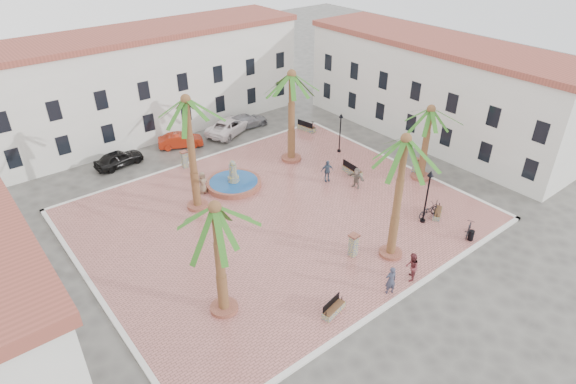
# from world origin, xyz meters

# --- Properties ---
(ground) EXTENTS (120.00, 120.00, 0.00)m
(ground) POSITION_xyz_m (0.00, 0.00, 0.00)
(ground) COLOR #56544F
(ground) RESTS_ON ground
(plaza) EXTENTS (26.00, 22.00, 0.15)m
(plaza) POSITION_xyz_m (0.00, 0.00, 0.07)
(plaza) COLOR #B36861
(plaza) RESTS_ON ground
(kerb_n) EXTENTS (26.30, 0.30, 0.16)m
(kerb_n) POSITION_xyz_m (0.00, 11.00, 0.08)
(kerb_n) COLOR silver
(kerb_n) RESTS_ON ground
(kerb_s) EXTENTS (26.30, 0.30, 0.16)m
(kerb_s) POSITION_xyz_m (0.00, -11.00, 0.08)
(kerb_s) COLOR silver
(kerb_s) RESTS_ON ground
(kerb_e) EXTENTS (0.30, 22.30, 0.16)m
(kerb_e) POSITION_xyz_m (13.00, 0.00, 0.08)
(kerb_e) COLOR silver
(kerb_e) RESTS_ON ground
(kerb_w) EXTENTS (0.30, 22.30, 0.16)m
(kerb_w) POSITION_xyz_m (-13.00, 0.00, 0.08)
(kerb_w) COLOR silver
(kerb_w) RESTS_ON ground
(building_north) EXTENTS (30.40, 7.40, 9.50)m
(building_north) POSITION_xyz_m (-0.00, 19.99, 4.77)
(building_north) COLOR silver
(building_north) RESTS_ON ground
(building_east) EXTENTS (7.40, 26.40, 9.00)m
(building_east) POSITION_xyz_m (19.99, 2.00, 4.52)
(building_east) COLOR silver
(building_east) RESTS_ON ground
(fountain) EXTENTS (4.29, 4.29, 2.22)m
(fountain) POSITION_xyz_m (-0.23, 5.28, 0.45)
(fountain) COLOR #9A523F
(fountain) RESTS_ON plaza
(palm_nw) EXTENTS (4.98, 4.98, 8.58)m
(palm_nw) POSITION_xyz_m (-3.95, 4.37, 7.52)
(palm_nw) COLOR #9A523F
(palm_nw) RESTS_ON plaza
(palm_sw) EXTENTS (4.97, 4.97, 6.99)m
(palm_sw) POSITION_xyz_m (-7.98, -5.64, 6.00)
(palm_sw) COLOR #9A523F
(palm_sw) RESTS_ON plaza
(palm_s) EXTENTS (4.72, 4.72, 8.34)m
(palm_s) POSITION_xyz_m (2.80, -8.11, 7.33)
(palm_s) COLOR #9A523F
(palm_s) RESTS_ON plaza
(palm_e) EXTENTS (5.02, 5.02, 6.20)m
(palm_e) POSITION_xyz_m (12.28, -3.02, 5.23)
(palm_e) COLOR #9A523F
(palm_e) RESTS_ON plaza
(palm_ne) EXTENTS (5.51, 5.51, 7.90)m
(palm_ne) POSITION_xyz_m (6.15, 5.98, 6.78)
(palm_ne) COLOR #9A523F
(palm_ne) RESTS_ON plaza
(bench_s) EXTENTS (1.66, 0.81, 0.84)m
(bench_s) POSITION_xyz_m (-3.48, -9.55, 0.39)
(bench_s) COLOR gray
(bench_s) RESTS_ON plaza
(bench_se) EXTENTS (1.63, 1.22, 0.84)m
(bench_se) POSITION_xyz_m (8.76, -7.27, 0.39)
(bench_se) COLOR gray
(bench_se) RESTS_ON plaza
(bench_e) EXTENTS (0.75, 1.96, 1.01)m
(bench_e) POSITION_xyz_m (8.42, 0.89, 0.44)
(bench_e) COLOR gray
(bench_e) RESTS_ON plaza
(bench_ne) EXTENTS (0.95, 1.99, 1.01)m
(bench_ne) POSITION_xyz_m (11.18, 9.86, 0.43)
(bench_ne) COLOR gray
(bench_ne) RESTS_ON plaza
(lamppost_s) EXTENTS (0.44, 0.44, 4.05)m
(lamppost_s) POSITION_xyz_m (7.34, -7.10, 2.89)
(lamppost_s) COLOR black
(lamppost_s) RESTS_ON plaza
(lamppost_e) EXTENTS (0.39, 0.39, 3.61)m
(lamppost_e) POSITION_xyz_m (10.43, 4.51, 2.59)
(lamppost_e) COLOR black
(lamppost_e) RESTS_ON plaza
(bollard_se) EXTENTS (0.61, 0.61, 1.57)m
(bollard_se) POSITION_xyz_m (0.88, -6.68, 0.96)
(bollard_se) COLOR gray
(bollard_se) RESTS_ON plaza
(bollard_n) EXTENTS (0.54, 0.54, 1.49)m
(bollard_n) POSITION_xyz_m (-1.74, 10.40, 0.92)
(bollard_n) COLOR gray
(bollard_n) RESTS_ON plaza
(bollard_e) EXTENTS (0.57, 0.57, 1.39)m
(bollard_e) POSITION_xyz_m (12.40, -2.38, 0.87)
(bollard_e) COLOR gray
(bollard_e) RESTS_ON plaza
(litter_bin) EXTENTS (0.37, 0.37, 0.72)m
(litter_bin) POSITION_xyz_m (8.08, -10.40, 0.51)
(litter_bin) COLOR black
(litter_bin) RESTS_ON plaza
(cyclist_a) EXTENTS (0.78, 0.65, 1.84)m
(cyclist_a) POSITION_xyz_m (0.07, -10.40, 1.07)
(cyclist_a) COLOR #323548
(cyclist_a) RESTS_ON plaza
(bicycle_a) EXTENTS (1.87, 0.78, 0.96)m
(bicycle_a) POSITION_xyz_m (8.17, -6.88, 0.63)
(bicycle_a) COLOR black
(bicycle_a) RESTS_ON plaza
(cyclist_b) EXTENTS (1.13, 1.08, 1.83)m
(cyclist_b) POSITION_xyz_m (1.90, -10.40, 1.07)
(cyclist_b) COLOR maroon
(cyclist_b) RESTS_ON plaza
(bicycle_b) EXTENTS (1.74, 1.09, 1.01)m
(bicycle_b) POSITION_xyz_m (8.37, -10.01, 0.66)
(bicycle_b) COLOR black
(bicycle_b) RESTS_ON plaza
(pedestrian_fountain_a) EXTENTS (0.87, 0.58, 1.76)m
(pedestrian_fountain_a) POSITION_xyz_m (-2.61, 5.85, 1.03)
(pedestrian_fountain_a) COLOR #7E634D
(pedestrian_fountain_a) RESTS_ON plaza
(pedestrian_fountain_b) EXTENTS (1.14, 0.79, 1.79)m
(pedestrian_fountain_b) POSITION_xyz_m (6.01, 1.31, 1.04)
(pedestrian_fountain_b) COLOR #3B4C63
(pedestrian_fountain_b) RESTS_ON plaza
(pedestrian_north) EXTENTS (1.03, 1.31, 1.78)m
(pedestrian_north) POSITION_xyz_m (-1.11, 10.27, 1.04)
(pedestrian_north) COLOR #494A4F
(pedestrian_north) RESTS_ON plaza
(pedestrian_east) EXTENTS (0.73, 1.62, 1.68)m
(pedestrian_east) POSITION_xyz_m (7.09, -0.86, 0.99)
(pedestrian_east) COLOR #74655B
(pedestrian_east) RESTS_ON plaza
(car_black) EXTENTS (4.26, 2.15, 1.39)m
(car_black) POSITION_xyz_m (-5.83, 14.38, 0.70)
(car_black) COLOR black
(car_black) RESTS_ON ground
(car_red) EXTENTS (4.20, 2.90, 1.31)m
(car_red) POSITION_xyz_m (0.01, 14.45, 0.66)
(car_red) COLOR #A3230E
(car_red) RESTS_ON ground
(car_silver) EXTENTS (4.60, 2.00, 1.32)m
(car_silver) POSITION_xyz_m (7.22, 14.45, 0.66)
(car_silver) COLOR #97989F
(car_silver) RESTS_ON ground
(car_white) EXTENTS (6.01, 4.51, 1.52)m
(car_white) POSITION_xyz_m (5.20, 14.29, 0.76)
(car_white) COLOR white
(car_white) RESTS_ON ground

